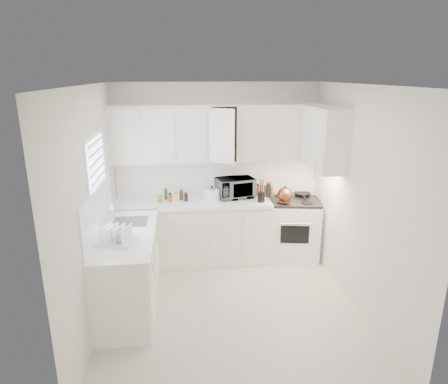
{
  "coord_description": "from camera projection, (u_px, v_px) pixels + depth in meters",
  "views": [
    {
      "loc": [
        -0.53,
        -4.12,
        2.71
      ],
      "look_at": [
        0.0,
        0.7,
        1.25
      ],
      "focal_mm": 31.64,
      "sensor_mm": 36.0,
      "label": 1
    }
  ],
  "objects": [
    {
      "name": "stove",
      "position": [
        292.0,
        220.0,
        5.95
      ],
      "size": [
        0.85,
        0.73,
        1.17
      ],
      "primitive_type": null,
      "rotation": [
        0.0,
        0.0,
        -0.16
      ],
      "color": "white",
      "rests_on": "floor"
    },
    {
      "name": "spice_left_2",
      "position": [
        171.0,
        195.0,
        5.75
      ],
      "size": [
        0.06,
        0.06,
        0.13
      ],
      "primitive_type": "cylinder",
      "color": "red",
      "rests_on": "countertop_back"
    },
    {
      "name": "upper_cabinets_right",
      "position": [
        322.0,
        168.0,
        5.25
      ],
      "size": [
        0.33,
        0.9,
        0.8
      ],
      "primitive_type": null,
      "color": "silver",
      "rests_on": "wall_right"
    },
    {
      "name": "wall_right",
      "position": [
        360.0,
        201.0,
        4.55
      ],
      "size": [
        0.0,
        3.2,
        3.2
      ],
      "primitive_type": "plane",
      "rotation": [
        1.57,
        0.0,
        -1.57
      ],
      "color": "silver",
      "rests_on": "ground"
    },
    {
      "name": "lower_cabinets_back",
      "position": [
        193.0,
        233.0,
        5.83
      ],
      "size": [
        2.22,
        0.6,
        0.9
      ],
      "primitive_type": null,
      "color": "silver",
      "rests_on": "floor"
    },
    {
      "name": "backsplash_back",
      "position": [
        217.0,
        177.0,
        5.92
      ],
      "size": [
        2.98,
        0.02,
        0.55
      ],
      "primitive_type": "cube",
      "color": "white",
      "rests_on": "wall_back"
    },
    {
      "name": "spice_left_3",
      "position": [
        176.0,
        196.0,
        5.67
      ],
      "size": [
        0.06,
        0.06,
        0.13
      ],
      "primitive_type": "cylinder",
      "color": "#DBF93A",
      "rests_on": "countertop_back"
    },
    {
      "name": "wall_front",
      "position": [
        259.0,
        276.0,
        2.87
      ],
      "size": [
        3.0,
        0.0,
        3.0
      ],
      "primitive_type": "plane",
      "rotation": [
        -1.57,
        0.0,
        0.0
      ],
      "color": "silver",
      "rests_on": "ground"
    },
    {
      "name": "wall_left",
      "position": [
        92.0,
        211.0,
        4.23
      ],
      "size": [
        0.0,
        3.2,
        3.2
      ],
      "primitive_type": "plane",
      "rotation": [
        1.57,
        0.0,
        1.57
      ],
      "color": "silver",
      "rests_on": "ground"
    },
    {
      "name": "microwave",
      "position": [
        235.0,
        186.0,
        5.8
      ],
      "size": [
        0.59,
        0.42,
        0.36
      ],
      "primitive_type": "imported",
      "rotation": [
        0.0,
        0.0,
        0.25
      ],
      "color": "gray",
      "rests_on": "countertop_back"
    },
    {
      "name": "spice_left_0",
      "position": [
        161.0,
        195.0,
        5.73
      ],
      "size": [
        0.06,
        0.06,
        0.13
      ],
      "primitive_type": "cylinder",
      "color": "olive",
      "rests_on": "countertop_back"
    },
    {
      "name": "spice_left_1",
      "position": [
        166.0,
        197.0,
        5.65
      ],
      "size": [
        0.06,
        0.06,
        0.13
      ],
      "primitive_type": "cylinder",
      "color": "#2B6822",
      "rests_on": "countertop_back"
    },
    {
      "name": "sink",
      "position": [
        129.0,
        213.0,
        4.85
      ],
      "size": [
        0.42,
        0.38,
        0.3
      ],
      "primitive_type": null,
      "color": "gray",
      "rests_on": "countertop_left"
    },
    {
      "name": "sauce_right_1",
      "position": [
        261.0,
        190.0,
        5.86
      ],
      "size": [
        0.06,
        0.06,
        0.19
      ],
      "primitive_type": "cylinder",
      "color": "#DBF93A",
      "rests_on": "countertop_back"
    },
    {
      "name": "utensil_crock",
      "position": [
        261.0,
        190.0,
        5.6
      ],
      "size": [
        0.14,
        0.14,
        0.34
      ],
      "primitive_type": null,
      "rotation": [
        0.0,
        0.0,
        -0.23
      ],
      "color": "black",
      "rests_on": "countertop_back"
    },
    {
      "name": "countertop_back",
      "position": [
        193.0,
        203.0,
        5.68
      ],
      "size": [
        2.24,
        0.64,
        0.05
      ],
      "primitive_type": "cube",
      "color": "white",
      "rests_on": "lower_cabinets_back"
    },
    {
      "name": "backsplash_left",
      "position": [
        98.0,
        211.0,
        4.44
      ],
      "size": [
        0.02,
        1.6,
        0.55
      ],
      "primitive_type": "cube",
      "color": "white",
      "rests_on": "wall_left"
    },
    {
      "name": "tea_kettle",
      "position": [
        285.0,
        193.0,
        5.64
      ],
      "size": [
        0.27,
        0.23,
        0.25
      ],
      "primitive_type": null,
      "rotation": [
        0.0,
        0.0,
        -0.02
      ],
      "color": "#9B382A",
      "rests_on": "stove"
    },
    {
      "name": "floor",
      "position": [
        230.0,
        308.0,
        4.76
      ],
      "size": [
        3.2,
        3.2,
        0.0
      ],
      "primitive_type": "plane",
      "color": "beige",
      "rests_on": "ground"
    },
    {
      "name": "paper_towel",
      "position": [
        220.0,
        187.0,
        5.89
      ],
      "size": [
        0.12,
        0.12,
        0.27
      ],
      "primitive_type": "cylinder",
      "color": "white",
      "rests_on": "countertop_back"
    },
    {
      "name": "sauce_right_2",
      "position": [
        264.0,
        189.0,
        5.92
      ],
      "size": [
        0.06,
        0.06,
        0.19
      ],
      "primitive_type": "cylinder",
      "color": "#4E3616",
      "rests_on": "countertop_back"
    },
    {
      "name": "window_blinds",
      "position": [
        98.0,
        180.0,
        4.49
      ],
      "size": [
        0.06,
        0.96,
        1.06
      ],
      "primitive_type": null,
      "color": "white",
      "rests_on": "wall_left"
    },
    {
      "name": "sauce_right_3",
      "position": [
        268.0,
        190.0,
        5.87
      ],
      "size": [
        0.06,
        0.06,
        0.19
      ],
      "primitive_type": "cylinder",
      "color": "black",
      "rests_on": "countertop_back"
    },
    {
      "name": "rice_cooker",
      "position": [
        212.0,
        193.0,
        5.67
      ],
      "size": [
        0.26,
        0.26,
        0.22
      ],
      "primitive_type": null,
      "rotation": [
        0.0,
        0.0,
        0.19
      ],
      "color": "white",
      "rests_on": "countertop_back"
    },
    {
      "name": "ceiling",
      "position": [
        232.0,
        85.0,
        4.01
      ],
      "size": [
        3.2,
        3.2,
        0.0
      ],
      "primitive_type": "plane",
      "rotation": [
        3.14,
        0.0,
        0.0
      ],
      "color": "white",
      "rests_on": "ground"
    },
    {
      "name": "lower_cabinets_left",
      "position": [
        129.0,
        271.0,
        4.7
      ],
      "size": [
        0.6,
        1.6,
        0.9
      ],
      "primitive_type": null,
      "color": "silver",
      "rests_on": "floor"
    },
    {
      "name": "spice_left_5",
      "position": [
        187.0,
        196.0,
        5.69
      ],
      "size": [
        0.06,
        0.06,
        0.13
      ],
      "primitive_type": "cylinder",
      "color": "black",
      "rests_on": "countertop_back"
    },
    {
      "name": "upper_cabinets_back",
      "position": [
        218.0,
        161.0,
        5.7
      ],
      "size": [
        3.0,
        0.33,
        0.8
      ],
      "primitive_type": null,
      "color": "silver",
      "rests_on": "wall_back"
    },
    {
      "name": "spice_left_4",
      "position": [
        181.0,
        194.0,
        5.76
      ],
      "size": [
        0.06,
        0.06,
        0.13
      ],
      "primitive_type": "cylinder",
      "color": "#4E3616",
      "rests_on": "countertop_back"
    },
    {
      "name": "sauce_right_4",
      "position": [
        271.0,
        189.0,
        5.94
      ],
      "size": [
        0.06,
        0.06,
        0.19
      ],
      "primitive_type": "cylinder",
      "color": "olive",
      "rests_on": "countertop_back"
    },
    {
      "name": "frying_pan",
      "position": [
        302.0,
        193.0,
        6.01
      ],
      "size": [
        0.3,
        0.45,
        0.04
      ],
      "primitive_type": null,
      "rotation": [
        0.0,
        0.0,
        -0.15
      ],
      "color": "black",
      "rests_on": "stove"
    },
    {
      "name": "countertop_left",
      "position": [
        127.0,
        235.0,
        4.56
      ],
      "size": [
        0.64,
        1.62,
        0.05
      ],
      "primitive_type": "cube",
      "color": "white",
      "rests_on": "lower_cabinets_left"
    },
    {
      "name": "dish_rack",
      "position": [
        116.0,
        233.0,
        4.25
      ],
      "size": [
        0.46,
        0.39,
        0.22
      ],
      "primitive_type": null,
      "rotation": [
        0.0,
        0.0,
        -0.29
      ],
      "color": "white",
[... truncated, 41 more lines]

